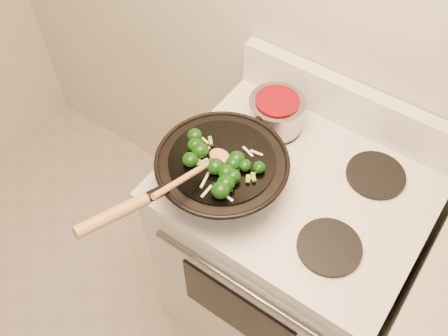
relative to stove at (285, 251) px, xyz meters
The scene contains 5 objects.
stove is the anchor object (origin of this frame).
wok 0.58m from the stove, 139.00° to the right, with size 0.38×0.62×0.21m.
stirfry 0.65m from the stove, 132.93° to the right, with size 0.25×0.22×0.04m.
wooden_spoon 0.68m from the stove, 130.44° to the right, with size 0.07×0.29×0.11m.
saucepan 0.57m from the stove, 141.15° to the left, with size 0.18×0.29×0.11m.
Camera 1 is at (0.23, 0.32, 2.14)m, focal length 40.00 mm.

